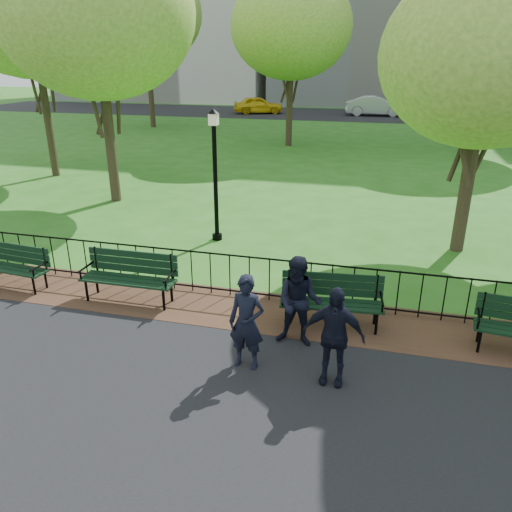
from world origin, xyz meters
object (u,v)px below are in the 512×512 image
(tree_far_w, at_px, (145,14))
(sedan_silver, at_px, (376,106))
(park_bench_left_b, at_px, (13,261))
(lamppost, at_px, (215,171))
(tree_near_w, at_px, (96,13))
(person_mid, at_px, (299,302))
(person_right, at_px, (333,336))
(tree_near_e, at_px, (487,57))
(taxi, at_px, (258,105))
(person_left, at_px, (247,322))
(tree_far_c, at_px, (291,26))
(sedan_dark, at_px, (465,110))
(park_bench_main, at_px, (316,293))
(park_bench_left_a, at_px, (130,271))
(tree_far_e, at_px, (496,11))

(tree_far_w, xyz_separation_m, sedan_silver, (14.01, 10.32, -6.03))
(park_bench_left_b, height_order, lamppost, lamppost)
(tree_near_w, xyz_separation_m, person_mid, (7.38, -7.19, -4.82))
(park_bench_left_b, height_order, person_right, person_right)
(tree_near_e, bearing_deg, park_bench_left_b, -153.87)
(tree_near_e, bearing_deg, taxi, 113.59)
(person_mid, bearing_deg, tree_near_w, 137.26)
(tree_near_w, bearing_deg, person_left, -49.97)
(tree_far_c, bearing_deg, sedan_dark, 53.24)
(person_mid, xyz_separation_m, sedan_silver, (-0.03, 34.28, -0.01))
(sedan_silver, bearing_deg, person_mid, 178.08)
(tree_near_w, bearing_deg, sedan_dark, 61.91)
(tree_near_e, height_order, person_left, tree_near_e)
(tree_near_w, bearing_deg, lamppost, -31.48)
(person_left, relative_size, taxi, 0.38)
(park_bench_main, relative_size, sedan_silver, 0.40)
(park_bench_main, xyz_separation_m, park_bench_left_a, (-3.61, 0.10, -0.03))
(tree_near_e, xyz_separation_m, sedan_silver, (-3.05, 29.02, -3.67))
(lamppost, xyz_separation_m, person_left, (2.29, -5.29, -1.03))
(park_bench_left_a, height_order, person_left, person_left)
(lamppost, distance_m, tree_far_e, 18.60)
(sedan_dark, bearing_deg, park_bench_left_b, 167.31)
(park_bench_left_a, bearing_deg, tree_far_e, 65.10)
(sedan_silver, bearing_deg, tree_far_e, -160.51)
(lamppost, distance_m, person_left, 5.85)
(person_left, xyz_separation_m, taxi, (-8.64, 34.30, -0.08))
(park_bench_main, distance_m, tree_near_w, 11.14)
(taxi, bearing_deg, tree_far_c, 179.05)
(park_bench_main, height_order, taxi, taxi)
(lamppost, distance_m, tree_far_c, 15.22)
(tree_near_e, relative_size, tree_far_e, 0.70)
(tree_far_w, bearing_deg, taxi, 63.51)
(sedan_silver, bearing_deg, park_bench_left_a, 172.21)
(lamppost, bearing_deg, person_left, -66.64)
(park_bench_left_b, height_order, sedan_silver, sedan_silver)
(tree_far_w, relative_size, taxi, 2.49)
(tree_near_e, bearing_deg, tree_far_c, 116.69)
(sedan_dark, bearing_deg, park_bench_main, 177.65)
(park_bench_left_b, bearing_deg, tree_far_e, 65.01)
(lamppost, height_order, person_mid, lamppost)
(tree_far_w, bearing_deg, tree_far_e, -10.21)
(tree_far_c, height_order, sedan_dark, tree_far_c)
(lamppost, bearing_deg, tree_near_w, 148.52)
(park_bench_left_b, height_order, tree_near_e, tree_near_e)
(lamppost, relative_size, sedan_silver, 0.72)
(person_right, bearing_deg, lamppost, 125.24)
(tree_far_e, height_order, tree_far_w, tree_far_w)
(park_bench_main, bearing_deg, tree_far_e, 68.89)
(person_mid, relative_size, sedan_dark, 0.30)
(tree_near_e, bearing_deg, sedan_dark, 83.15)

